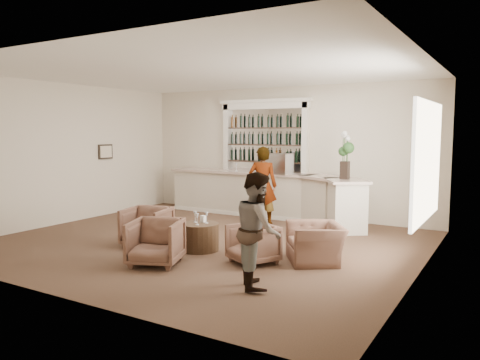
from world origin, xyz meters
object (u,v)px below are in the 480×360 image
object	(u,v)px
sommelier	(263,186)
armchair_far	(315,243)
guest	(258,230)
armchair_right	(253,244)
armchair_left	(147,226)
espresso_machine	(279,164)
bar_counter	(268,195)
flower_vase	(345,152)
cocktail_table	(200,237)
armchair_center	(156,242)

from	to	relation	value
sommelier	armchair_far	bearing A→B (deg)	115.63
guest	armchair_right	bearing A→B (deg)	-2.67
armchair_right	armchair_far	xyz separation A→B (m)	(0.86, 0.61, -0.01)
armchair_left	espresso_machine	bearing A→B (deg)	62.17
bar_counter	flower_vase	bearing A→B (deg)	-13.91
guest	armchair_far	bearing A→B (deg)	-43.69
espresso_machine	armchair_right	bearing A→B (deg)	-68.40
cocktail_table	espresso_machine	world-z (taller)	espresso_machine
guest	flower_vase	size ratio (longest dim) A/B	1.58
armchair_left	armchair_far	size ratio (longest dim) A/B	0.83
armchair_left	armchair_far	bearing A→B (deg)	-2.33
cocktail_table	flower_vase	distance (m)	3.78
flower_vase	armchair_right	bearing A→B (deg)	-98.20
sommelier	guest	world-z (taller)	sommelier
flower_vase	cocktail_table	bearing A→B (deg)	-119.67
sommelier	armchair_far	distance (m)	3.30
armchair_center	cocktail_table	bearing A→B (deg)	64.99
armchair_right	bar_counter	bearing A→B (deg)	141.50
sommelier	espresso_machine	xyz separation A→B (m)	(0.05, 0.78, 0.47)
bar_counter	armchair_center	xyz separation A→B (m)	(0.36, -4.69, -0.20)
sommelier	armchair_right	world-z (taller)	sommelier
bar_counter	sommelier	world-z (taller)	sommelier
cocktail_table	armchair_far	bearing A→B (deg)	9.95
armchair_center	armchair_left	bearing A→B (deg)	116.58
armchair_far	espresso_machine	xyz separation A→B (m)	(-2.19, 3.13, 1.07)
cocktail_table	armchair_left	world-z (taller)	armchair_left
armchair_right	flower_vase	xyz separation A→B (m)	(0.47, 3.27, 1.40)
armchair_far	armchair_left	bearing A→B (deg)	-113.66
armchair_left	espresso_machine	world-z (taller)	espresso_machine
armchair_left	armchair_right	distance (m)	2.32
armchair_far	espresso_machine	bearing A→B (deg)	-179.25
bar_counter	guest	size ratio (longest dim) A/B	3.53
bar_counter	sommelier	xyz separation A→B (m)	(0.29, -0.84, 0.34)
armchair_right	espresso_machine	distance (m)	4.11
espresso_machine	flower_vase	distance (m)	1.90
sommelier	cocktail_table	bearing A→B (deg)	74.73
guest	flower_vase	bearing A→B (deg)	-33.09
bar_counter	espresso_machine	bearing A→B (deg)	-10.11
armchair_center	armchair_right	xyz separation A→B (m)	(1.32, 0.89, -0.05)
bar_counter	guest	bearing A→B (deg)	-64.29
espresso_machine	guest	bearing A→B (deg)	-65.56
cocktail_table	guest	xyz separation A→B (m)	(1.87, -1.21, 0.56)
sommelier	armchair_center	world-z (taller)	sommelier
flower_vase	bar_counter	bearing A→B (deg)	166.09
sommelier	armchair_left	size ratio (longest dim) A/B	2.25
guest	armchair_far	world-z (taller)	guest
espresso_machine	flower_vase	world-z (taller)	flower_vase
sommelier	espresso_machine	world-z (taller)	sommelier
armchair_far	guest	bearing A→B (deg)	-42.95
armchair_far	flower_vase	bearing A→B (deg)	153.95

